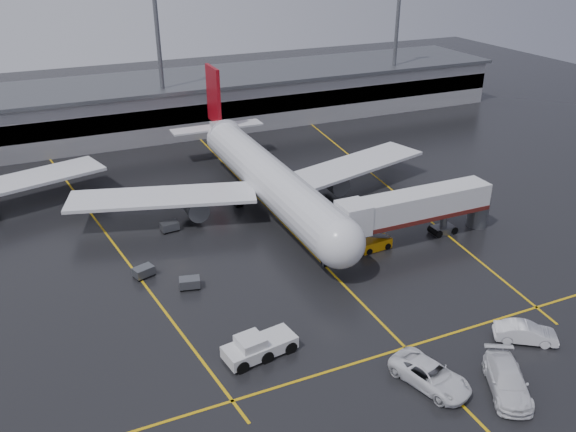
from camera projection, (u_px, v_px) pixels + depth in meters
name	position (u px, v px, depth m)	size (l,w,h in m)	color
ground	(297.00, 237.00, 68.13)	(220.00, 220.00, 0.00)	black
apron_line_centre	(297.00, 237.00, 68.12)	(0.25, 90.00, 0.02)	gold
apron_line_stop	(406.00, 348.00, 50.02)	(60.00, 0.25, 0.02)	gold
apron_line_left	(106.00, 233.00, 69.01)	(0.25, 70.00, 0.02)	gold
apron_line_right	(383.00, 183.00, 82.95)	(0.25, 70.00, 0.02)	gold
terminal	(185.00, 102.00, 105.69)	(122.00, 19.00, 8.60)	gray
light_mast_mid	(159.00, 52.00, 94.57)	(3.00, 1.20, 25.45)	#595B60
light_mast_right	(396.00, 34.00, 111.08)	(3.00, 1.20, 25.45)	#595B60
main_airliner	(265.00, 175.00, 74.28)	(48.80, 45.60, 14.10)	silver
jet_bridge	(416.00, 209.00, 65.84)	(19.90, 3.40, 6.05)	silver
pushback_tractor	(258.00, 347.00, 48.74)	(6.44, 3.45, 2.19)	silver
belt_loader	(375.00, 244.00, 65.43)	(3.88, 2.04, 2.38)	#CB8308
service_van_a	(430.00, 375.00, 45.60)	(3.03, 6.57, 1.83)	white
service_van_b	(507.00, 380.00, 44.96)	(2.69, 6.63, 1.92)	silver
service_van_c	(526.00, 333.00, 50.48)	(1.83, 5.24, 1.73)	silver
baggage_cart_a	(190.00, 283.00, 58.15)	(2.25, 1.72, 1.12)	#595B60
baggage_cart_b	(144.00, 271.00, 60.09)	(2.31, 1.88, 1.12)	#595B60
baggage_cart_c	(170.00, 226.00, 69.29)	(2.13, 1.51, 1.12)	#595B60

